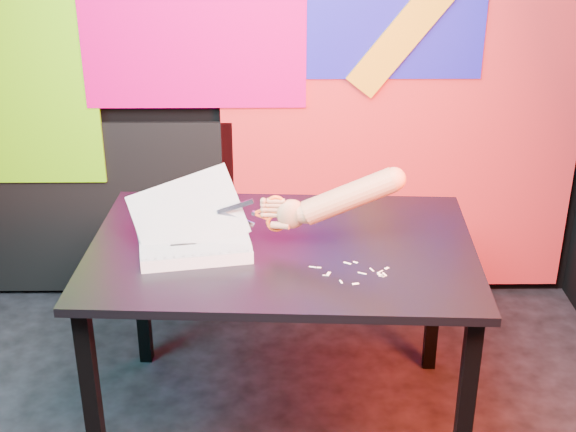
{
  "coord_description": "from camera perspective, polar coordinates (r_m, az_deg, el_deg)",
  "views": [
    {
      "loc": [
        0.11,
        -1.91,
        2.0
      ],
      "look_at": [
        0.14,
        0.5,
        0.87
      ],
      "focal_mm": 50.0,
      "sensor_mm": 36.0,
      "label": 1
    }
  ],
  "objects": [
    {
      "name": "backdrop",
      "position": [
        3.53,
        -1.42,
        7.91
      ],
      "size": [
        2.88,
        0.05,
        2.08
      ],
      "color": "red",
      "rests_on": "ground"
    },
    {
      "name": "scissors",
      "position": [
        2.67,
        -1.21,
        0.18
      ],
      "size": [
        0.23,
        0.02,
        0.13
      ],
      "rotation": [
        0.0,
        0.0,
        -0.07
      ],
      "color": "#ABB6D4",
      "rests_on": "printout_stack"
    },
    {
      "name": "work_table",
      "position": [
        2.77,
        -0.42,
        -3.57
      ],
      "size": [
        1.35,
        0.94,
        0.75
      ],
      "rotation": [
        0.0,
        0.0,
        -0.05
      ],
      "color": "black",
      "rests_on": "ground"
    },
    {
      "name": "paper_clippings",
      "position": [
        2.57,
        4.94,
        -4.01
      ],
      "size": [
        0.26,
        0.16,
        0.0
      ],
      "color": "white",
      "rests_on": "work_table"
    },
    {
      "name": "room",
      "position": [
        2.02,
        -3.8,
        6.31
      ],
      "size": [
        3.01,
        3.01,
        2.71
      ],
      "color": "black",
      "rests_on": "ground"
    },
    {
      "name": "printout_stack",
      "position": [
        2.71,
        -6.69,
        -1.9
      ],
      "size": [
        0.43,
        0.33,
        0.28
      ],
      "rotation": [
        0.0,
        0.0,
        0.18
      ],
      "color": "white",
      "rests_on": "work_table"
    },
    {
      "name": "hand_forearm",
      "position": [
        2.64,
        3.69,
        1.21
      ],
      "size": [
        0.46,
        0.11,
        0.23
      ],
      "rotation": [
        0.0,
        0.0,
        -0.07
      ],
      "color": "#B96952",
      "rests_on": "work_table"
    }
  ]
}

